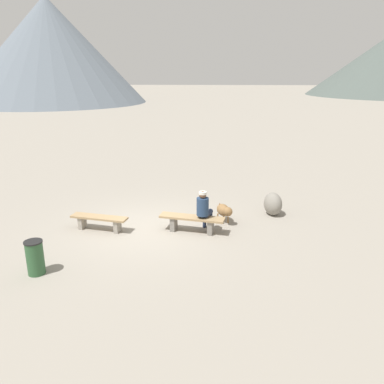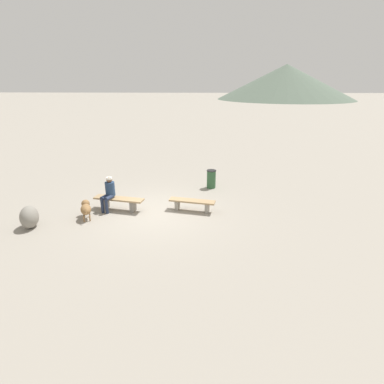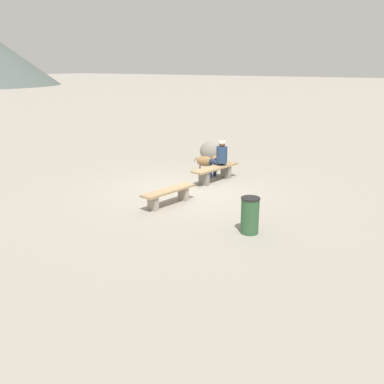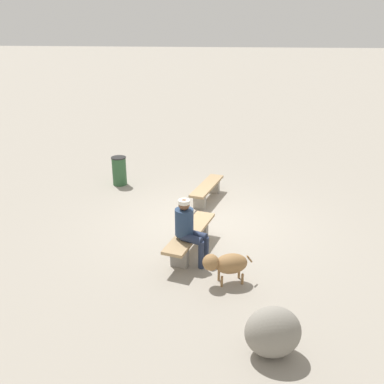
{
  "view_description": "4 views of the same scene",
  "coord_description": "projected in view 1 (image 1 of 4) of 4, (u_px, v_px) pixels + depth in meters",
  "views": [
    {
      "loc": [
        1.9,
        -10.71,
        4.57
      ],
      "look_at": [
        1.32,
        1.0,
        0.85
      ],
      "focal_mm": 36.56,
      "sensor_mm": 36.0,
      "label": 1
    },
    {
      "loc": [
        -1.75,
        10.22,
        4.61
      ],
      "look_at": [
        -1.32,
        -1.15,
        0.39
      ],
      "focal_mm": 28.5,
      "sensor_mm": 36.0,
      "label": 2
    },
    {
      "loc": [
        -10.45,
        -6.11,
        3.63
      ],
      "look_at": [
        -1.56,
        -1.01,
        0.53
      ],
      "focal_mm": 40.31,
      "sensor_mm": 36.0,
      "label": 3
    },
    {
      "loc": [
        8.44,
        0.98,
        4.14
      ],
      "look_at": [
        0.14,
        -0.34,
        0.8
      ],
      "focal_mm": 38.21,
      "sensor_mm": 36.0,
      "label": 4
    }
  ],
  "objects": [
    {
      "name": "ground",
      "position": [
        146.0,
        229.0,
        11.68
      ],
      "size": [
        210.0,
        210.0,
        0.06
      ],
      "primitive_type": "cube",
      "color": "gray"
    },
    {
      "name": "bench_left",
      "position": [
        99.0,
        220.0,
        11.47
      ],
      "size": [
        1.74,
        0.71,
        0.43
      ],
      "rotation": [
        0.0,
        0.0,
        -0.2
      ],
      "color": "gray",
      "rests_on": "ground"
    },
    {
      "name": "bench_right",
      "position": [
        192.0,
        221.0,
        11.34
      ],
      "size": [
        1.94,
        0.78,
        0.48
      ],
      "rotation": [
        0.0,
        0.0,
        -0.2
      ],
      "color": "gray",
      "rests_on": "ground"
    },
    {
      "name": "seated_person",
      "position": [
        204.0,
        208.0,
        11.22
      ],
      "size": [
        0.48,
        0.65,
        1.27
      ],
      "rotation": [
        0.0,
        0.0,
        -0.35
      ],
      "color": "navy",
      "rests_on": "ground"
    },
    {
      "name": "dog",
      "position": [
        224.0,
        210.0,
        12.02
      ],
      "size": [
        0.54,
        0.86,
        0.59
      ],
      "rotation": [
        0.0,
        0.0,
        5.08
      ],
      "color": "olive",
      "rests_on": "ground"
    },
    {
      "name": "trash_bin",
      "position": [
        35.0,
        257.0,
        8.99
      ],
      "size": [
        0.42,
        0.42,
        0.82
      ],
      "color": "#2D5633",
      "rests_on": "ground"
    },
    {
      "name": "boulder",
      "position": [
        273.0,
        204.0,
        12.67
      ],
      "size": [
        0.71,
        0.87,
        0.74
      ],
      "primitive_type": "ellipsoid",
      "rotation": [
        0.0,
        0.0,
        3.36
      ],
      "color": "gray",
      "rests_on": "ground"
    },
    {
      "name": "distant_peak_2",
      "position": [
        50.0,
        51.0,
        52.5
      ],
      "size": [
        25.27,
        25.27,
        13.63
      ],
      "primitive_type": "cone",
      "color": "slate",
      "rests_on": "ground"
    }
  ]
}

